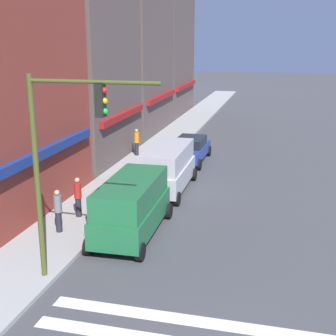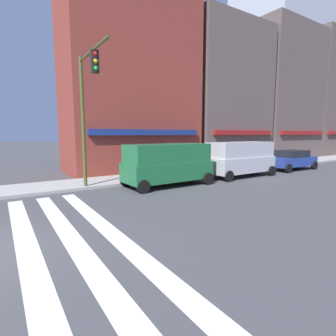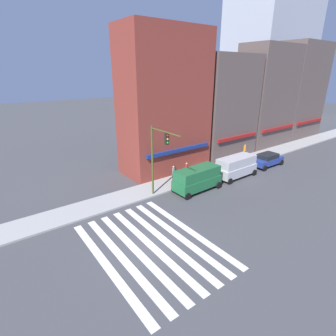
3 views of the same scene
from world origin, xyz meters
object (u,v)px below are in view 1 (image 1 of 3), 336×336
at_px(van_silver, 168,167).
at_px(pedestrian_orange_vest, 137,142).
at_px(traffic_signal, 61,148).
at_px(pedestrian_grey_coat, 58,210).
at_px(sedan_blue, 191,149).
at_px(pedestrian_red_jacket, 78,196).
at_px(fire_hydrant, 100,210).
at_px(van_green, 132,205).

relative_size(van_silver, pedestrian_orange_vest, 2.84).
height_order(traffic_signal, pedestrian_grey_coat, traffic_signal).
xyz_separation_m(sedan_blue, pedestrian_orange_vest, (0.24, 3.69, 0.23)).
bearing_deg(pedestrian_red_jacket, van_silver, -33.88).
height_order(sedan_blue, fire_hydrant, sedan_blue).
xyz_separation_m(sedan_blue, pedestrian_grey_coat, (-12.62, 2.87, 0.23)).
distance_m(van_silver, pedestrian_red_jacket, 5.60).
xyz_separation_m(van_silver, pedestrian_grey_coat, (-6.59, 2.87, -0.21)).
bearing_deg(sedan_blue, pedestrian_red_jacket, 166.46).
distance_m(van_silver, pedestrian_orange_vest, 7.28).
relative_size(pedestrian_grey_coat, fire_hydrant, 2.10).
xyz_separation_m(van_green, pedestrian_grey_coat, (-0.73, 2.87, -0.21)).
distance_m(pedestrian_grey_coat, fire_hydrant, 1.98).
distance_m(traffic_signal, fire_hydrant, 6.35).
bearing_deg(pedestrian_grey_coat, fire_hydrant, 136.75).
relative_size(pedestrian_orange_vest, pedestrian_grey_coat, 1.00).
xyz_separation_m(pedestrian_red_jacket, fire_hydrant, (-0.20, -1.10, -0.46)).
bearing_deg(fire_hydrant, van_silver, -18.60).
distance_m(sedan_blue, fire_hydrant, 11.21).
bearing_deg(van_green, sedan_blue, -1.34).
distance_m(van_green, sedan_blue, 11.90).
height_order(van_green, van_silver, same).
bearing_deg(traffic_signal, van_green, -11.31).
relative_size(van_silver, fire_hydrant, 5.97).
bearing_deg(sedan_blue, pedestrian_grey_coat, 168.10).
bearing_deg(pedestrian_orange_vest, pedestrian_grey_coat, -101.20).
bearing_deg(van_green, traffic_signal, 167.36).
distance_m(traffic_signal, van_silver, 10.52).
height_order(pedestrian_orange_vest, pedestrian_grey_coat, same).
bearing_deg(van_silver, van_green, 179.26).
bearing_deg(fire_hydrant, pedestrian_grey_coat, 142.75).
bearing_deg(pedestrian_grey_coat, traffic_signal, 25.05).
distance_m(van_green, van_silver, 5.86).
relative_size(van_silver, sedan_blue, 1.13).
distance_m(pedestrian_red_jacket, fire_hydrant, 1.21).
bearing_deg(sedan_blue, pedestrian_orange_vest, 87.21).
bearing_deg(fire_hydrant, van_green, -115.32).
relative_size(sedan_blue, fire_hydrant, 5.26).
height_order(sedan_blue, pedestrian_grey_coat, pedestrian_grey_coat).
distance_m(van_green, pedestrian_orange_vest, 12.68).
xyz_separation_m(traffic_signal, pedestrian_grey_coat, (3.39, 2.04, -3.44)).
distance_m(van_green, pedestrian_grey_coat, 2.97).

